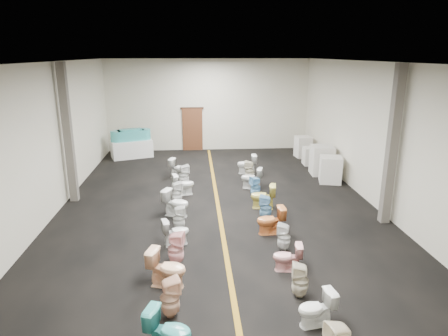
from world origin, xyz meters
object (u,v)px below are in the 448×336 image
Objects in this scene: toilet_left_0 at (169,331)px; toilet_left_8 at (183,184)px; appliance_crate_b at (322,160)px; toilet_right_6 at (266,208)px; display_table at (132,149)px; toilet_right_4 at (284,237)px; appliance_crate_d at (303,147)px; toilet_left_5 at (179,218)px; toilet_left_9 at (184,175)px; toilet_right_7 at (263,196)px; appliance_crate_c at (311,156)px; toilet_left_2 at (167,268)px; toilet_left_4 at (176,232)px; toilet_left_1 at (170,298)px; toilet_right_8 at (255,187)px; toilet_right_1 at (316,309)px; toilet_left_10 at (179,168)px; toilet_left_3 at (176,249)px; toilet_right_2 at (300,281)px; toilet_right_10 at (250,171)px; toilet_left_7 at (177,193)px; toilet_right_9 at (252,178)px; appliance_crate_a at (330,170)px; toilet_left_6 at (176,203)px; toilet_right_5 at (271,220)px; bathtub at (131,135)px; toilet_right_3 at (287,257)px; toilet_right_11 at (247,164)px.

toilet_left_0 is 1.03× the size of toilet_left_8.
appliance_crate_b is 5.41m from toilet_right_6.
display_table is 2.57× the size of toilet_right_4.
toilet_left_5 is at bearing -125.63° from appliance_crate_d.
toilet_left_9 reaches higher than toilet_right_7.
appliance_crate_c is 0.93× the size of toilet_left_2.
appliance_crate_d is at bearing -47.24° from toilet_left_4.
toilet_left_1 is at bearing 164.85° from toilet_left_8.
appliance_crate_b is 1.47× the size of toilet_left_1.
toilet_left_4 is 4.19m from toilet_right_8.
appliance_crate_c is 0.96× the size of toilet_right_7.
appliance_crate_b reaches higher than toilet_right_8.
toilet_left_1 is at bearing -109.36° from toilet_right_1.
toilet_left_10 is (-0.15, 9.63, -0.01)m from toilet_left_0.
toilet_right_2 is (2.53, -1.48, -0.04)m from toilet_left_3.
toilet_right_10 is at bearing -168.14° from toilet_right_7.
toilet_right_2 is (-3.07, -11.14, -0.12)m from appliance_crate_d.
toilet_right_10 is at bearing -75.52° from toilet_left_8.
toilet_right_2 is at bearing -148.27° from toilet_left_4.
toilet_left_2 is 1.07× the size of toilet_left_10.
appliance_crate_b is 1.71× the size of toilet_right_1.
toilet_left_8 is at bearing -30.36° from toilet_left_7.
appliance_crate_b is at bearing -91.95° from toilet_left_9.
toilet_right_2 is at bearing -172.86° from toilet_left_8.
toilet_left_9 is 1.04× the size of toilet_right_9.
toilet_left_5 is 0.97× the size of toilet_right_2.
appliance_crate_a is 1.23× the size of toilet_left_6.
toilet_right_5 is (-0.15, 0.97, 0.03)m from toilet_right_4.
appliance_crate_c is at bearing -13.37° from display_table.
toilet_left_6 is at bearing -111.09° from toilet_right_4.
toilet_left_10 is (2.33, -3.43, -0.69)m from bathtub.
appliance_crate_c is at bearing 123.55° from toilet_right_8.
appliance_crate_d is 1.27× the size of toilet_left_10.
toilet_left_10 is (-5.74, -0.04, -0.20)m from appliance_crate_b.
toilet_left_3 is at bearing -91.54° from toilet_right_3.
appliance_crate_c is at bearing 154.61° from toilet_right_1.
appliance_crate_c is 1.12× the size of toilet_right_1.
toilet_left_8 is at bearing -17.50° from toilet_left_1.
toilet_right_6 is (-3.08, -5.92, 0.00)m from appliance_crate_c.
toilet_left_10 is 1.04× the size of toilet_right_8.
toilet_left_3 is at bearing 168.52° from toilet_left_4.
toilet_right_6 is (2.67, -4.41, 0.00)m from toilet_left_10.
toilet_left_10 reaches higher than appliance_crate_c.
toilet_left_10 is 1.07× the size of toilet_right_4.
toilet_left_6 is 1.04× the size of toilet_right_9.
toilet_left_0 is at bearing -99.78° from bathtub.
toilet_right_1 is at bearing 16.97° from toilet_right_9.
toilet_left_1 reaches higher than toilet_right_8.
toilet_left_5 is at bearing 164.54° from toilet_left_8.
toilet_right_11 is at bearing -1.28° from toilet_left_2.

